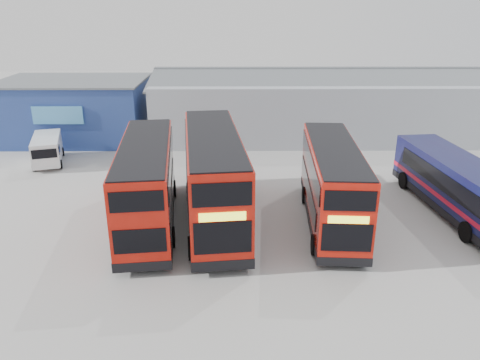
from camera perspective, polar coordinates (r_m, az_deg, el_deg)
ground_plane at (r=24.93m, az=-0.42°, el=-6.13°), size 120.00×120.00×0.00m
office_block at (r=43.45m, az=-19.45°, el=8.14°), size 12.30×8.32×5.12m
maintenance_shed at (r=43.83m, az=10.20°, el=9.13°), size 30.50×12.00×5.89m
double_decker_left at (r=25.15m, az=-11.24°, el=-0.66°), size 3.77×10.96×4.55m
double_decker_centre at (r=25.05m, az=-3.22°, el=0.10°), size 4.04×11.86×4.92m
double_decker_right at (r=25.40m, az=11.17°, el=-0.68°), size 3.12×10.41×4.35m
single_decker_blue at (r=28.92m, az=25.15°, el=-0.94°), size 3.76×11.68×3.11m
panel_van at (r=37.54m, az=-22.45°, el=3.56°), size 3.11×4.97×2.03m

